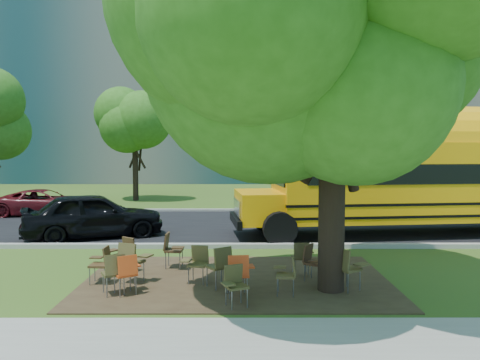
{
  "coord_description": "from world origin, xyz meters",
  "views": [
    {
      "loc": [
        1.07,
        -11.19,
        3.09
      ],
      "look_at": [
        1.08,
        3.85,
        2.04
      ],
      "focal_mm": 35.0,
      "sensor_mm": 36.0,
      "label": 1
    }
  ],
  "objects_px": {
    "chair_4": "(239,271)",
    "chair_11": "(221,262)",
    "chair_2": "(127,270)",
    "chair_8": "(102,261)",
    "main_tree": "(334,43)",
    "bg_car_red": "(45,202)",
    "black_car": "(94,215)",
    "chair_3": "(197,260)",
    "school_bus": "(440,182)",
    "chair_10": "(172,247)",
    "chair_12": "(312,259)",
    "chair_5": "(234,282)",
    "chair_7": "(347,265)",
    "chair_1": "(132,258)",
    "chair_0": "(115,270)",
    "chair_13": "(302,255)",
    "chair_6": "(288,271)",
    "chair_9": "(124,251)"
  },
  "relations": [
    {
      "from": "chair_10",
      "to": "black_car",
      "type": "height_order",
      "value": "black_car"
    },
    {
      "from": "chair_13",
      "to": "chair_4",
      "type": "bearing_deg",
      "value": -134.05
    },
    {
      "from": "chair_2",
      "to": "chair_8",
      "type": "distance_m",
      "value": 1.13
    },
    {
      "from": "chair_6",
      "to": "chair_13",
      "type": "bearing_deg",
      "value": -10.18
    },
    {
      "from": "chair_11",
      "to": "chair_12",
      "type": "height_order",
      "value": "chair_11"
    },
    {
      "from": "main_tree",
      "to": "chair_12",
      "type": "xyz_separation_m",
      "value": [
        -0.29,
        0.7,
        -4.72
      ]
    },
    {
      "from": "chair_2",
      "to": "chair_11",
      "type": "bearing_deg",
      "value": -18.76
    },
    {
      "from": "chair_11",
      "to": "chair_12",
      "type": "bearing_deg",
      "value": -20.76
    },
    {
      "from": "chair_13",
      "to": "chair_9",
      "type": "bearing_deg",
      "value": 174.85
    },
    {
      "from": "chair_9",
      "to": "chair_12",
      "type": "xyz_separation_m",
      "value": [
        4.51,
        -0.78,
        -0.01
      ]
    },
    {
      "from": "chair_11",
      "to": "chair_2",
      "type": "bearing_deg",
      "value": 159.64
    },
    {
      "from": "school_bus",
      "to": "chair_2",
      "type": "height_order",
      "value": "school_bus"
    },
    {
      "from": "chair_9",
      "to": "black_car",
      "type": "distance_m",
      "value": 4.93
    },
    {
      "from": "chair_5",
      "to": "chair_11",
      "type": "relative_size",
      "value": 0.86
    },
    {
      "from": "main_tree",
      "to": "chair_9",
      "type": "xyz_separation_m",
      "value": [
        -4.8,
        1.47,
        -4.71
      ]
    },
    {
      "from": "chair_3",
      "to": "chair_8",
      "type": "height_order",
      "value": "chair_8"
    },
    {
      "from": "chair_8",
      "to": "chair_11",
      "type": "relative_size",
      "value": 0.91
    },
    {
      "from": "chair_5",
      "to": "chair_1",
      "type": "bearing_deg",
      "value": -55.56
    },
    {
      "from": "school_bus",
      "to": "chair_5",
      "type": "xyz_separation_m",
      "value": [
        -7.23,
        -7.65,
        -1.38
      ]
    },
    {
      "from": "chair_1",
      "to": "chair_3",
      "type": "bearing_deg",
      "value": 24.57
    },
    {
      "from": "chair_12",
      "to": "black_car",
      "type": "bearing_deg",
      "value": -92.17
    },
    {
      "from": "chair_8",
      "to": "chair_3",
      "type": "bearing_deg",
      "value": -86.23
    },
    {
      "from": "chair_4",
      "to": "bg_car_red",
      "type": "distance_m",
      "value": 14.66
    },
    {
      "from": "chair_13",
      "to": "black_car",
      "type": "distance_m",
      "value": 7.98
    },
    {
      "from": "main_tree",
      "to": "bg_car_red",
      "type": "relative_size",
      "value": 2.07
    },
    {
      "from": "chair_1",
      "to": "main_tree",
      "type": "bearing_deg",
      "value": 14.47
    },
    {
      "from": "main_tree",
      "to": "chair_7",
      "type": "height_order",
      "value": "main_tree"
    },
    {
      "from": "chair_12",
      "to": "chair_11",
      "type": "bearing_deg",
      "value": -40.13
    },
    {
      "from": "chair_11",
      "to": "chair_13",
      "type": "height_order",
      "value": "chair_11"
    },
    {
      "from": "chair_4",
      "to": "chair_11",
      "type": "distance_m",
      "value": 0.74
    },
    {
      "from": "chair_3",
      "to": "chair_4",
      "type": "bearing_deg",
      "value": 144.04
    },
    {
      "from": "school_bus",
      "to": "chair_5",
      "type": "height_order",
      "value": "school_bus"
    },
    {
      "from": "black_car",
      "to": "bg_car_red",
      "type": "bearing_deg",
      "value": 13.98
    },
    {
      "from": "chair_4",
      "to": "chair_9",
      "type": "height_order",
      "value": "chair_4"
    },
    {
      "from": "black_car",
      "to": "bg_car_red",
      "type": "relative_size",
      "value": 1.08
    },
    {
      "from": "chair_8",
      "to": "chair_12",
      "type": "xyz_separation_m",
      "value": [
        4.78,
        0.17,
        -0.0
      ]
    },
    {
      "from": "chair_10",
      "to": "chair_11",
      "type": "xyz_separation_m",
      "value": [
        1.32,
        -1.67,
        0.01
      ]
    },
    {
      "from": "chair_8",
      "to": "chair_11",
      "type": "height_order",
      "value": "chair_11"
    },
    {
      "from": "chair_7",
      "to": "black_car",
      "type": "xyz_separation_m",
      "value": [
        -7.25,
        5.98,
        0.2
      ]
    },
    {
      "from": "chair_3",
      "to": "chair_5",
      "type": "bearing_deg",
      "value": 129.86
    },
    {
      "from": "chair_0",
      "to": "chair_7",
      "type": "bearing_deg",
      "value": -24.74
    },
    {
      "from": "chair_1",
      "to": "chair_13",
      "type": "distance_m",
      "value": 4.02
    },
    {
      "from": "chair_13",
      "to": "black_car",
      "type": "height_order",
      "value": "black_car"
    },
    {
      "from": "chair_12",
      "to": "chair_7",
      "type": "bearing_deg",
      "value": 75.15
    },
    {
      "from": "school_bus",
      "to": "chair_2",
      "type": "bearing_deg",
      "value": -150.38
    },
    {
      "from": "chair_1",
      "to": "school_bus",
      "type": "bearing_deg",
      "value": 53.72
    },
    {
      "from": "chair_6",
      "to": "chair_2",
      "type": "bearing_deg",
      "value": 97.49
    },
    {
      "from": "chair_7",
      "to": "chair_1",
      "type": "bearing_deg",
      "value": -131.7
    },
    {
      "from": "chair_9",
      "to": "bg_car_red",
      "type": "height_order",
      "value": "bg_car_red"
    },
    {
      "from": "chair_3",
      "to": "chair_12",
      "type": "xyz_separation_m",
      "value": [
        2.63,
        0.1,
        0.0
      ]
    }
  ]
}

